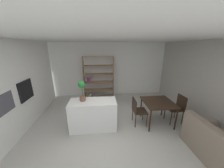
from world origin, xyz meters
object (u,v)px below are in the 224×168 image
at_px(potted_plant_on_island, 82,89).
at_px(dining_chair_window_side, 178,106).
at_px(dining_table, 158,104).
at_px(kitchen_island, 93,115).
at_px(dining_chair_island_side, 137,109).
at_px(built_in_oven, 26,90).
at_px(open_bookshelf, 98,79).

relative_size(potted_plant_on_island, dining_chair_window_side, 0.65).
bearing_deg(dining_table, dining_chair_window_side, 0.31).
relative_size(kitchen_island, potted_plant_on_island, 2.27).
bearing_deg(dining_chair_window_side, dining_chair_island_side, -91.99).
bearing_deg(dining_table, kitchen_island, -178.38).
distance_m(potted_plant_on_island, dining_table, 2.39).
distance_m(built_in_oven, dining_table, 4.03).
bearing_deg(built_in_oven, dining_table, -4.16).
height_order(potted_plant_on_island, open_bookshelf, open_bookshelf).
bearing_deg(potted_plant_on_island, dining_table, 0.00).
relative_size(dining_table, dining_chair_island_side, 1.05).
distance_m(open_bookshelf, dining_table, 2.94).
bearing_deg(built_in_oven, kitchen_island, -10.04).
bearing_deg(dining_table, open_bookshelf, 131.32).
xyz_separation_m(kitchen_island, potted_plant_on_island, (-0.28, 0.06, 0.81)).
height_order(dining_chair_island_side, dining_chair_window_side, dining_chair_window_side).
bearing_deg(built_in_oven, open_bookshelf, 42.73).
height_order(built_in_oven, dining_table, built_in_oven).
xyz_separation_m(built_in_oven, kitchen_island, (1.96, -0.35, -0.72)).
xyz_separation_m(dining_table, dining_chair_window_side, (0.67, 0.00, -0.12)).
relative_size(potted_plant_on_island, open_bookshelf, 0.30).
xyz_separation_m(kitchen_island, dining_chair_island_side, (1.36, 0.06, 0.08)).
bearing_deg(dining_chair_island_side, potted_plant_on_island, 90.76).
height_order(potted_plant_on_island, dining_table, potted_plant_on_island).
relative_size(built_in_oven, dining_chair_island_side, 0.70).
relative_size(dining_chair_island_side, dining_chair_window_side, 0.94).
xyz_separation_m(dining_chair_island_side, dining_chair_window_side, (1.34, 0.00, 0.02)).
bearing_deg(dining_chair_window_side, potted_plant_on_island, -92.02).
height_order(kitchen_island, dining_chair_island_side, kitchen_island).
distance_m(potted_plant_on_island, dining_chair_island_side, 1.80).
bearing_deg(dining_chair_island_side, kitchen_island, 93.16).
bearing_deg(built_in_oven, dining_chair_window_side, -3.52).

